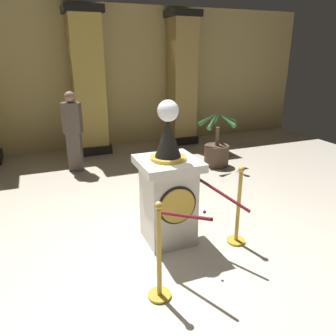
{
  "coord_description": "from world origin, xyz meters",
  "views": [
    {
      "loc": [
        -1.18,
        -3.23,
        2.36
      ],
      "look_at": [
        0.23,
        0.29,
        1.01
      ],
      "focal_mm": 34.97,
      "sensor_mm": 36.0,
      "label": 1
    }
  ],
  "objects": [
    {
      "name": "ground_plane",
      "position": [
        0.0,
        0.0,
        0.0
      ],
      "size": [
        12.34,
        12.34,
        0.0
      ],
      "primitive_type": "plane",
      "color": "beige"
    },
    {
      "name": "back_wall",
      "position": [
        0.0,
        5.25,
        1.72
      ],
      "size": [
        12.34,
        0.16,
        3.44
      ],
      "primitive_type": "cube",
      "color": "tan",
      "rests_on": "ground_plane"
    },
    {
      "name": "pedestal_clock",
      "position": [
        0.23,
        0.29,
        0.71
      ],
      "size": [
        0.73,
        0.73,
        1.84
      ],
      "color": "silver",
      "rests_on": "ground_plane"
    },
    {
      "name": "stanchion_near",
      "position": [
        -0.25,
        -0.68,
        0.38
      ],
      "size": [
        0.24,
        0.24,
        1.07
      ],
      "color": "gold",
      "rests_on": "ground_plane"
    },
    {
      "name": "stanchion_far",
      "position": [
        1.03,
        -0.1,
        0.37
      ],
      "size": [
        0.24,
        0.24,
        1.05
      ],
      "color": "gold",
      "rests_on": "ground_plane"
    },
    {
      "name": "velvet_rope",
      "position": [
        0.39,
        -0.39,
        0.79
      ],
      "size": [
        0.97,
        0.96,
        0.22
      ],
      "color": "#591419"
    },
    {
      "name": "column_right",
      "position": [
        2.42,
        4.78,
        1.64
      ],
      "size": [
        0.74,
        0.74,
        3.3
      ],
      "color": "black",
      "rests_on": "ground_plane"
    },
    {
      "name": "column_centre_rear",
      "position": [
        0.0,
        4.78,
        1.64
      ],
      "size": [
        0.85,
        0.85,
        3.3
      ],
      "color": "black",
      "rests_on": "ground_plane"
    },
    {
      "name": "potted_palm_right",
      "position": [
        2.32,
        2.67,
        0.35
      ],
      "size": [
        0.83,
        0.82,
        1.2
      ],
      "color": "#4C3828",
      "rests_on": "ground_plane"
    },
    {
      "name": "bystander_guest",
      "position": [
        -0.56,
        3.5,
        0.86
      ],
      "size": [
        0.42,
        0.34,
        1.63
      ],
      "color": "brown",
      "rests_on": "ground_plane"
    }
  ]
}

